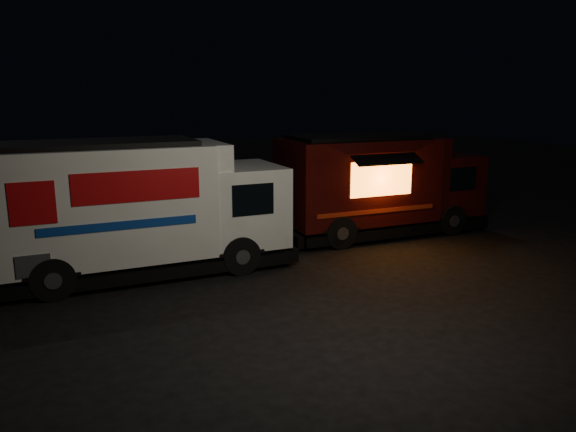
# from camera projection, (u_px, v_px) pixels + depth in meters

# --- Properties ---
(ground) EXTENTS (80.00, 80.00, 0.00)m
(ground) POSITION_uv_depth(u_px,v_px,m) (294.00, 287.00, 13.82)
(ground) COLOR black
(ground) RESTS_ON ground
(white_truck) EXTENTS (8.02, 3.54, 3.52)m
(white_truck) POSITION_uv_depth(u_px,v_px,m) (144.00, 207.00, 14.58)
(white_truck) COLOR white
(white_truck) RESTS_ON ground
(red_truck) EXTENTS (7.46, 3.56, 3.34)m
(red_truck) POSITION_uv_depth(u_px,v_px,m) (381.00, 184.00, 18.70)
(red_truck) COLOR #330C09
(red_truck) RESTS_ON ground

